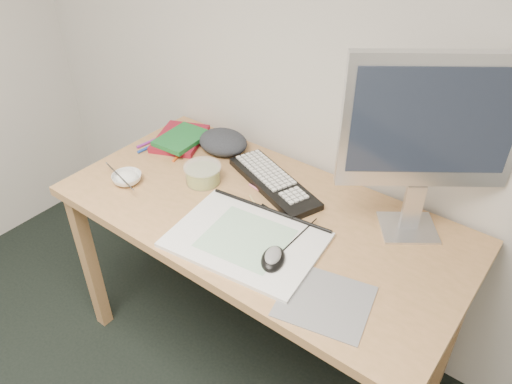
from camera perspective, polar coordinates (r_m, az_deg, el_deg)
desk at (r=1.75m, az=0.48°, el=-4.43°), size 1.40×0.70×0.75m
mousepad at (r=1.42m, az=7.89°, el=-12.26°), size 0.29×0.27×0.00m
sketchpad at (r=1.58m, az=-1.16°, el=-5.48°), size 0.50×0.38×0.01m
keyboard at (r=1.81m, az=2.03°, el=1.07°), size 0.44×0.28×0.02m
monitor at (r=1.50m, az=19.37°, el=6.91°), size 0.43×0.33×0.59m
mouse at (r=1.49m, az=1.96°, el=-7.30°), size 0.11×0.13×0.04m
rice_bowl at (r=1.89m, az=-14.53°, el=1.50°), size 0.14×0.14×0.03m
chopsticks at (r=1.87m, az=-15.33°, el=1.76°), size 0.21×0.07×0.02m
fruit_tub at (r=1.83m, az=-6.09°, el=2.06°), size 0.15×0.15×0.07m
book_red at (r=2.11m, az=-8.68°, el=6.06°), size 0.26×0.30×0.02m
book_green at (r=2.06m, az=-8.48°, el=6.09°), size 0.16×0.22×0.02m
cloth_lump at (r=2.02m, az=-3.78°, el=5.72°), size 0.21×0.19×0.07m
pencil_pink at (r=1.77m, az=1.27°, el=-0.38°), size 0.18×0.04×0.01m
pencil_tan at (r=1.69m, az=0.43°, el=-2.24°), size 0.17×0.11×0.01m
pencil_black at (r=1.68m, az=2.72°, el=-2.66°), size 0.17×0.03×0.01m
marker_blue at (r=2.09m, az=-11.87°, el=5.16°), size 0.03×0.13×0.01m
marker_orange at (r=2.02m, az=-8.67°, el=4.34°), size 0.04×0.11×0.01m
marker_purple at (r=2.12m, az=-11.94°, el=5.68°), size 0.03×0.13×0.01m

